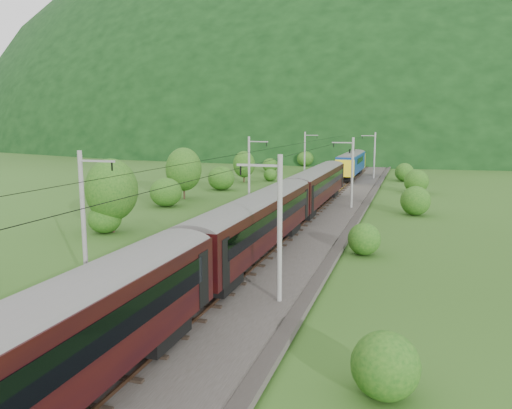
% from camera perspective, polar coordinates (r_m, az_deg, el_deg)
% --- Properties ---
extents(ground, '(600.00, 600.00, 0.00)m').
position_cam_1_polar(ground, '(30.05, -9.03, -10.10)').
color(ground, '#284816').
rests_on(ground, ground).
extents(railbed, '(14.00, 220.00, 0.30)m').
position_cam_1_polar(railbed, '(38.80, -2.39, -5.29)').
color(railbed, '#38332D').
rests_on(railbed, ground).
extents(track_left, '(2.40, 220.00, 0.27)m').
position_cam_1_polar(track_left, '(39.61, -5.67, -4.69)').
color(track_left, brown).
rests_on(track_left, railbed).
extents(track_right, '(2.40, 220.00, 0.27)m').
position_cam_1_polar(track_right, '(38.01, 1.02, -5.25)').
color(track_right, brown).
rests_on(track_right, railbed).
extents(catenary_left, '(2.54, 192.28, 8.00)m').
position_cam_1_polar(catenary_left, '(60.58, -0.73, 4.19)').
color(catenary_left, gray).
rests_on(catenary_left, railbed).
extents(catenary_right, '(2.54, 192.28, 8.00)m').
position_cam_1_polar(catenary_right, '(57.91, 10.87, 3.78)').
color(catenary_right, gray).
rests_on(catenary_right, railbed).
extents(overhead_wires, '(4.83, 198.00, 0.03)m').
position_cam_1_polar(overhead_wires, '(37.65, -2.46, 5.00)').
color(overhead_wires, black).
rests_on(overhead_wires, ground).
extents(mountain_main, '(504.00, 360.00, 244.00)m').
position_cam_1_polar(mountain_main, '(285.72, 15.17, 7.02)').
color(mountain_main, black).
rests_on(mountain_main, ground).
extents(mountain_ridge, '(336.00, 280.00, 132.00)m').
position_cam_1_polar(mountain_ridge, '(351.50, -4.62, 7.69)').
color(mountain_ridge, black).
rests_on(mountain_ridge, ground).
extents(train, '(3.03, 121.07, 5.27)m').
position_cam_1_polar(train, '(35.58, 0.18, -0.96)').
color(train, black).
rests_on(train, ground).
extents(hazard_post_near, '(0.18, 0.18, 1.70)m').
position_cam_1_polar(hazard_post_near, '(88.23, 8.74, 3.51)').
color(hazard_post_near, red).
rests_on(hazard_post_near, railbed).
extents(hazard_post_far, '(0.14, 0.14, 1.34)m').
position_cam_1_polar(hazard_post_far, '(65.08, 6.59, 1.35)').
color(hazard_post_far, red).
rests_on(hazard_post_far, railbed).
extents(signal, '(0.21, 0.21, 1.93)m').
position_cam_1_polar(signal, '(83.40, 5.76, 3.44)').
color(signal, black).
rests_on(signal, railbed).
extents(vegetation_left, '(10.47, 140.00, 6.77)m').
position_cam_1_polar(vegetation_left, '(55.25, -12.04, 1.60)').
color(vegetation_left, '#184B14').
rests_on(vegetation_left, ground).
extents(vegetation_right, '(7.74, 108.98, 3.08)m').
position_cam_1_polar(vegetation_right, '(37.68, 16.91, -4.12)').
color(vegetation_right, '#184B14').
rests_on(vegetation_right, ground).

